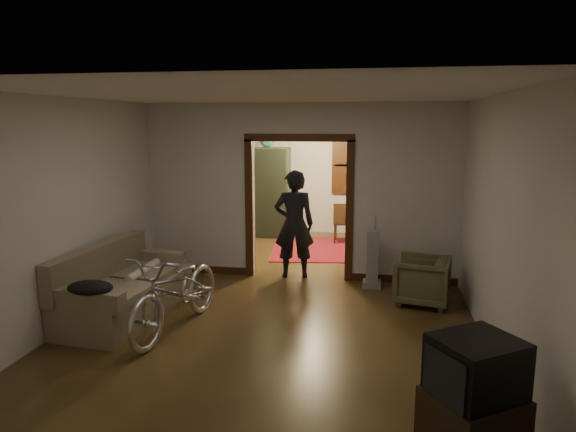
% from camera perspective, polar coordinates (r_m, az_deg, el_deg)
% --- Properties ---
extents(floor, '(5.00, 8.50, 0.01)m').
position_cam_1_polar(floor, '(7.79, 0.38, -8.32)').
color(floor, '#382511').
rests_on(floor, ground).
extents(ceiling, '(5.00, 8.50, 0.01)m').
position_cam_1_polar(ceiling, '(7.38, 0.41, 12.73)').
color(ceiling, white).
rests_on(ceiling, floor).
extents(wall_back, '(5.00, 0.02, 2.80)m').
position_cam_1_polar(wall_back, '(11.64, 3.86, 4.96)').
color(wall_back, beige).
rests_on(wall_back, floor).
extents(wall_left, '(0.02, 8.50, 2.80)m').
position_cam_1_polar(wall_left, '(8.24, -17.02, 2.28)').
color(wall_left, beige).
rests_on(wall_left, floor).
extents(wall_right, '(0.02, 8.50, 2.80)m').
position_cam_1_polar(wall_right, '(7.47, 19.67, 1.32)').
color(wall_right, beige).
rests_on(wall_right, floor).
extents(partition_wall, '(5.00, 0.14, 2.80)m').
position_cam_1_polar(partition_wall, '(8.19, 1.26, 2.68)').
color(partition_wall, beige).
rests_on(partition_wall, floor).
extents(door_casing, '(1.74, 0.20, 2.32)m').
position_cam_1_polar(door_casing, '(8.24, 1.25, 0.62)').
color(door_casing, '#381C0C').
rests_on(door_casing, floor).
extents(far_window, '(0.98, 0.06, 1.28)m').
position_cam_1_polar(far_window, '(11.54, 7.33, 5.60)').
color(far_window, black).
rests_on(far_window, wall_back).
extents(chandelier, '(0.24, 0.24, 0.24)m').
position_cam_1_polar(chandelier, '(9.85, 2.84, 9.52)').
color(chandelier, '#FFE0A5').
rests_on(chandelier, ceiling).
extents(light_switch, '(0.08, 0.01, 0.12)m').
position_cam_1_polar(light_switch, '(8.05, 8.59, 1.35)').
color(light_switch, silver).
rests_on(light_switch, partition_wall).
extents(sofa, '(1.07, 2.09, 0.93)m').
position_cam_1_polar(sofa, '(7.03, -17.56, -6.94)').
color(sofa, '#6B6247').
rests_on(sofa, floor).
extents(rolled_paper, '(0.11, 0.87, 0.11)m').
position_cam_1_polar(rolled_paper, '(7.22, -15.78, -5.83)').
color(rolled_paper, beige).
rests_on(rolled_paper, sofa).
extents(jacket, '(0.52, 0.39, 0.15)m').
position_cam_1_polar(jacket, '(6.19, -21.13, -7.43)').
color(jacket, black).
rests_on(jacket, sofa).
extents(bicycle, '(0.94, 1.99, 1.01)m').
position_cam_1_polar(bicycle, '(6.38, -12.23, -8.08)').
color(bicycle, silver).
rests_on(bicycle, floor).
extents(armchair, '(0.85, 0.84, 0.66)m').
position_cam_1_polar(armchair, '(7.42, 14.64, -6.95)').
color(armchair, brown).
rests_on(armchair, floor).
extents(tv_stand, '(0.82, 0.81, 0.56)m').
position_cam_1_polar(tv_stand, '(4.30, 19.76, -21.37)').
color(tv_stand, black).
rests_on(tv_stand, floor).
extents(crt_tv, '(0.76, 0.74, 0.49)m').
position_cam_1_polar(crt_tv, '(4.08, 20.17, -15.87)').
color(crt_tv, black).
rests_on(crt_tv, tv_stand).
extents(vacuum, '(0.31, 0.27, 0.89)m').
position_cam_1_polar(vacuum, '(7.91, 9.36, -4.78)').
color(vacuum, gray).
rests_on(vacuum, floor).
extents(person, '(0.71, 0.54, 1.76)m').
position_cam_1_polar(person, '(8.26, 0.69, -0.92)').
color(person, black).
rests_on(person, floor).
extents(oriental_rug, '(1.78, 2.20, 0.02)m').
position_cam_1_polar(oriental_rug, '(10.25, 2.60, -3.67)').
color(oriental_rug, maroon).
rests_on(oriental_rug, floor).
extents(locker, '(1.00, 0.58, 1.96)m').
position_cam_1_polar(locker, '(11.31, -2.32, 2.66)').
color(locker, '#1E301C').
rests_on(locker, floor).
extents(globe, '(0.30, 0.30, 0.30)m').
position_cam_1_polar(globe, '(11.22, -2.35, 7.53)').
color(globe, '#1E5972').
rests_on(globe, locker).
extents(desk, '(1.00, 0.70, 0.67)m').
position_cam_1_polar(desk, '(11.22, 8.87, -0.85)').
color(desk, black).
rests_on(desk, floor).
extents(desk_chair, '(0.46, 0.46, 0.85)m').
position_cam_1_polar(desk_chair, '(10.78, 6.15, -0.75)').
color(desk_chair, black).
rests_on(desk_chair, floor).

